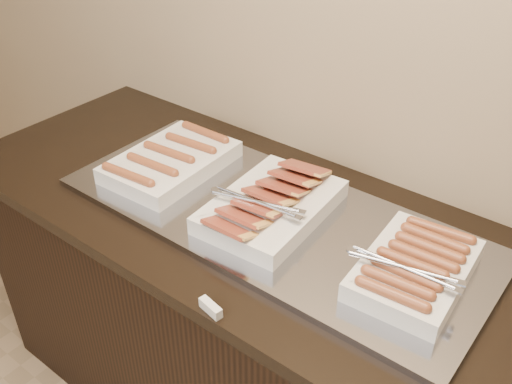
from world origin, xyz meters
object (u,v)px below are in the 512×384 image
counter (273,335)px  dish_left (171,161)px  warming_tray (271,217)px  dish_center (271,205)px  dish_right (414,268)px

counter → dish_left: (-0.40, 0.00, 0.50)m
warming_tray → dish_left: dish_left is taller
dish_center → dish_right: dish_center is taller
counter → dish_left: size_ratio=5.21×
dish_left → dish_center: 0.38m
warming_tray → dish_center: bearing=-60.8°
counter → dish_center: (-0.02, -0.00, 0.50)m
counter → dish_left: bearing=180.0°
counter → warming_tray: 0.46m
counter → dish_center: dish_center is taller
warming_tray → dish_right: bearing=-0.6°
counter → dish_right: 0.64m
dish_left → dish_center: bearing=-3.3°
dish_center → counter: bearing=7.6°
dish_center → dish_right: bearing=-3.9°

